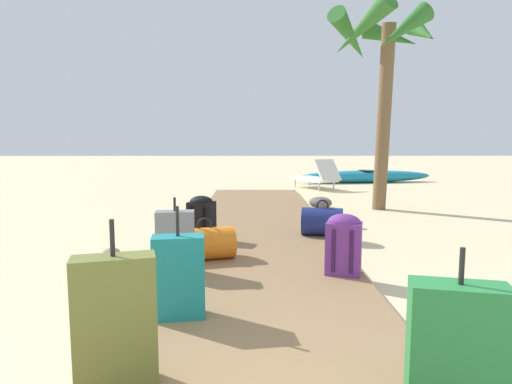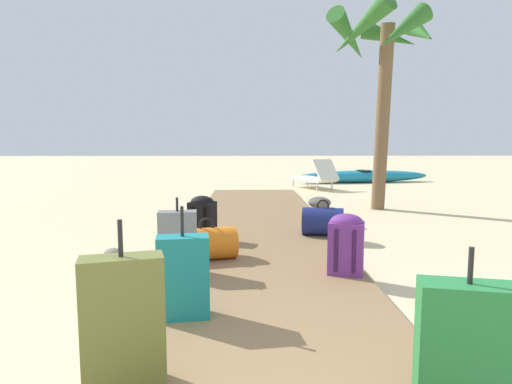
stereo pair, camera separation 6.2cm
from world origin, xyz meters
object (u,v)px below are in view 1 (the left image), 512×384
backpack_purple (344,242)px  suitcase_teal (179,277)px  duffel_bag_navy (322,221)px  backpack_black (201,217)px  lounge_chair (317,177)px  palm_tree_near_right (384,52)px  suitcase_grey (175,242)px  duffel_bag_orange (205,243)px  suitcase_olive (116,322)px  suitcase_green (457,350)px  kayak (366,176)px

backpack_purple → suitcase_teal: suitcase_teal is taller
duffel_bag_navy → backpack_black: 1.59m
suitcase_teal → lounge_chair: (2.25, 8.81, -0.05)m
suitcase_teal → lounge_chair: suitcase_teal is taller
duffel_bag_navy → lounge_chair: size_ratio=0.37×
lounge_chair → palm_tree_near_right: bearing=-79.7°
suitcase_grey → duffel_bag_navy: (1.64, 1.65, -0.11)m
duffel_bag_orange → suitcase_olive: 2.45m
suitcase_teal → lounge_chair: 9.09m
suitcase_green → suitcase_grey: bearing=127.2°
backpack_purple → backpack_black: bearing=136.6°
suitcase_olive → kayak: suitcase_olive is taller
suitcase_grey → duffel_bag_orange: bearing=65.4°
duffel_bag_orange → suitcase_green: bearing=-61.7°
backpack_black → lounge_chair: 6.80m
suitcase_grey → kayak: (4.21, 9.53, -0.19)m
suitcase_teal → suitcase_green: bearing=-38.1°
backpack_black → kayak: 9.13m
duffel_bag_orange → duffel_bag_navy: bearing=39.4°
duffel_bag_orange → duffel_bag_navy: size_ratio=1.16×
suitcase_green → suitcase_teal: suitcase_teal is taller
suitcase_olive → palm_tree_near_right: 7.30m
duffel_bag_orange → palm_tree_near_right: (2.88, 3.70, 2.67)m
suitcase_grey → duffel_bag_orange: (0.22, 0.48, -0.13)m
suitcase_grey → suitcase_olive: suitcase_olive is taller
suitcase_teal → palm_tree_near_right: 6.50m
lounge_chair → backpack_black: bearing=-110.4°
suitcase_grey → duffel_bag_navy: suitcase_grey is taller
suitcase_grey → suitcase_olive: size_ratio=0.83×
suitcase_olive → suitcase_green: (1.63, -0.24, -0.03)m
suitcase_teal → backpack_black: (-0.12, 2.43, -0.00)m
duffel_bag_orange → backpack_black: 0.92m
backpack_black → palm_tree_near_right: palm_tree_near_right is taller
suitcase_grey → palm_tree_near_right: palm_tree_near_right is taller
duffel_bag_orange → suitcase_teal: (-0.02, -1.53, 0.13)m
suitcase_olive → backpack_black: size_ratio=1.56×
suitcase_olive → suitcase_green: bearing=-8.4°
backpack_purple → palm_tree_near_right: size_ratio=0.15×
suitcase_green → kayak: (2.54, 11.72, -0.20)m
palm_tree_near_right → duffel_bag_orange: bearing=-127.9°
suitcase_olive → suitcase_grey: bearing=91.1°
suitcase_green → suitcase_teal: 1.85m
suitcase_olive → duffel_bag_navy: bearing=66.0°
suitcase_teal → kayak: bearing=69.3°
duffel_bag_navy → kayak: duffel_bag_navy is taller
duffel_bag_navy → backpack_purple: bearing=-92.0°
suitcase_grey → kayak: bearing=66.2°
palm_tree_near_right → backpack_black: bearing=-137.1°
suitcase_green → palm_tree_near_right: palm_tree_near_right is taller
duffel_bag_orange → suitcase_teal: 1.54m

